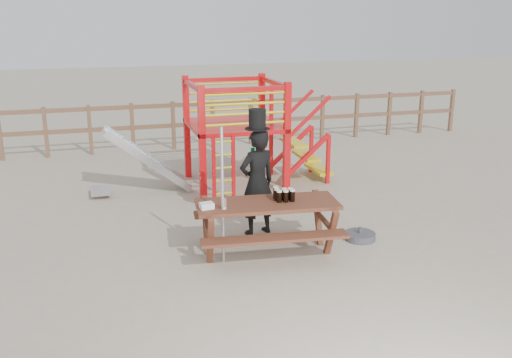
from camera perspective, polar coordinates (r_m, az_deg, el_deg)
name	(u,v)px	position (r m, az deg, el deg)	size (l,w,h in m)	color
ground	(285,257)	(8.11, 2.93, -7.79)	(60.00, 60.00, 0.00)	tan
back_fence	(193,119)	(14.42, -6.31, 5.98)	(15.09, 0.09, 1.20)	brown
playground_fort	(231,132)	(11.10, -2.52, 4.70)	(4.71, 1.84, 2.10)	red
picnic_table	(267,221)	(8.05, 1.13, -4.25)	(2.11, 1.56, 0.77)	brown
man_with_hat	(257,180)	(8.64, 0.12, -0.05)	(0.69, 0.54, 1.95)	black
metal_pole	(223,196)	(7.64, -3.36, -1.75)	(0.04, 0.04, 1.89)	#B2B2B7
parasol_base	(360,236)	(8.82, 10.36, -5.63)	(0.46, 0.46, 0.20)	#3E3E43
paper_bag	(207,206)	(7.72, -4.95, -2.68)	(0.18, 0.14, 0.08)	white
stout_pints	(283,195)	(8.01, 2.76, -1.57)	(0.27, 0.29, 0.17)	black
empty_glasses	(224,204)	(7.68, -3.24, -2.52)	(0.07, 0.07, 0.15)	silver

